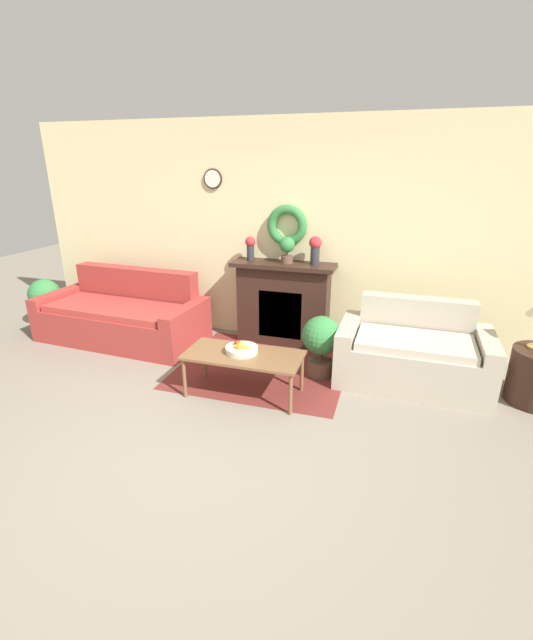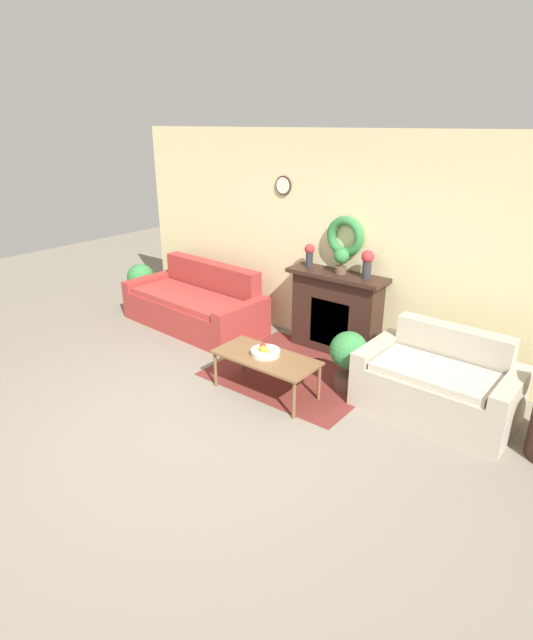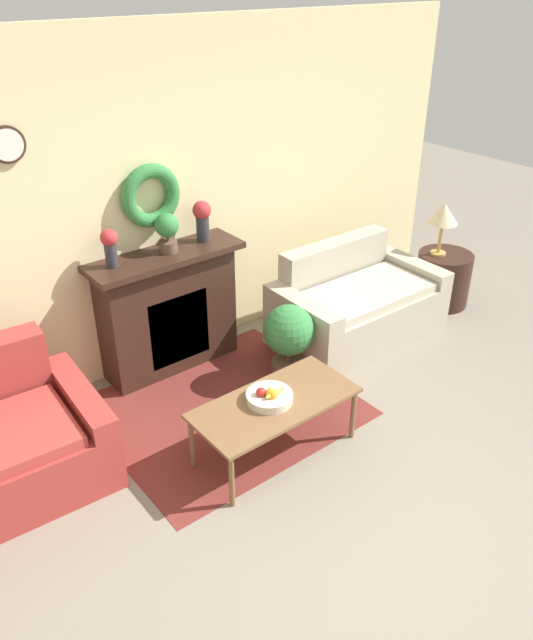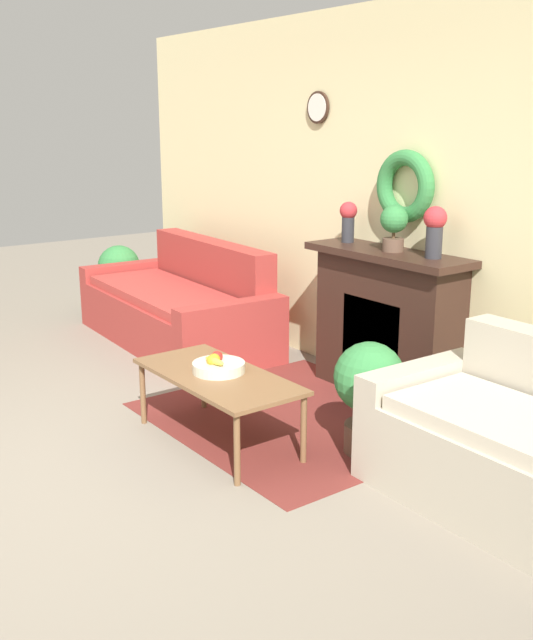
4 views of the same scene
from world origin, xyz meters
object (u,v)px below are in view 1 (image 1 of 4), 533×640
Objects in this scene: loveseat_right at (413,354)px; potted_plant_on_mantel at (287,248)px; coffee_table at (244,358)px; vase_on_mantel_right at (315,248)px; potted_plant_floor_by_couch at (45,298)px; couch_left at (124,316)px; vase_on_mantel_left at (250,246)px; fireplace at (283,303)px; potted_plant_floor_by_loveseat at (321,341)px; fruit_bowl at (241,349)px.

potted_plant_on_mantel reaches higher than loveseat_right.
coffee_table is (-1.59, -0.78, 0.09)m from loveseat_right.
vase_on_mantel_right is 0.49× the size of potted_plant_floor_by_couch.
vase_on_mantel_right is at bearing 15.19° from couch_left.
vase_on_mantel_right reaches higher than vase_on_mantel_left.
loveseat_right reaches higher than potted_plant_floor_by_couch.
potted_plant_on_mantel is (-1.53, 0.61, 0.92)m from loveseat_right.
potted_plant_on_mantel is at bearing -19.70° from fireplace.
coffee_table is at bearing -152.50° from loveseat_right.
potted_plant_floor_by_loveseat is (3.93, -0.34, -0.02)m from potted_plant_floor_by_couch.
loveseat_right reaches higher than fruit_bowl.
loveseat_right reaches higher than potted_plant_floor_by_loveseat.
couch_left is at bearing -166.73° from potted_plant_on_mantel.
fruit_bowl is at bearing -138.48° from potted_plant_floor_by_loveseat.
coffee_table is 0.09m from fruit_bowl.
potted_plant_on_mantel is (-0.34, -0.02, -0.01)m from vase_on_mantel_right.
loveseat_right is 5.21× the size of vase_on_mantel_left.
potted_plant_floor_by_loveseat is (0.63, -0.79, -0.12)m from fireplace.
coffee_table is at bearing -90.67° from fireplace.
vase_on_mantel_left reaches higher than potted_plant_floor_by_loveseat.
coffee_table is at bearing -136.12° from potted_plant_floor_by_loveseat.
potted_plant_on_mantel reaches higher than vase_on_mantel_left.
potted_plant_on_mantel is (0.04, -0.01, 0.70)m from fireplace.
fireplace is at bearing 17.19° from couch_left.
vase_on_mantel_left reaches higher than coffee_table.
potted_plant_floor_by_loveseat is at bearing -52.54° from potted_plant_on_mantel.
potted_plant_floor_by_loveseat is (1.06, -0.79, -0.81)m from vase_on_mantel_left.
couch_left is at bearing 173.82° from potted_plant_floor_by_loveseat.
couch_left is at bearing -2.20° from potted_plant_floor_by_couch.
potted_plant_on_mantel is (0.47, -0.02, 0.01)m from vase_on_mantel_left.
fruit_bowl is (-1.62, -0.76, 0.17)m from loveseat_right.
fruit_bowl is at bearing -91.92° from fireplace.
vase_on_mantel_right is (0.38, 0.01, 0.71)m from fireplace.
potted_plant_on_mantel is 0.46× the size of potted_plant_floor_by_couch.
fruit_bowl is 1.57m from potted_plant_on_mantel.
couch_left is 1.89× the size of coffee_table.
fireplace is 1.11× the size of coffee_table.
fruit_bowl is 0.91m from potted_plant_floor_by_loveseat.
potted_plant_on_mantel reaches higher than potted_plant_floor_by_loveseat.
vase_on_mantel_right is 3.80m from potted_plant_floor_by_couch.
vase_on_mantel_right reaches higher than fruit_bowl.
potted_plant_on_mantel reaches higher than fireplace.
fruit_bowl is 0.95× the size of vase_on_mantel_right.
vase_on_mantel_right is at bearing 7.07° from potted_plant_floor_by_couch.
coffee_table is at bearing -37.47° from fruit_bowl.
potted_plant_on_mantel is at bearing 86.39° from fruit_bowl.
couch_left is 3.17× the size of potted_plant_floor_by_couch.
potted_plant_floor_by_couch is (-3.29, 0.96, 0.03)m from coffee_table.
potted_plant_floor_by_loveseat is at bearing -72.21° from vase_on_mantel_right.
coffee_table is at bearing -105.56° from vase_on_mantel_right.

